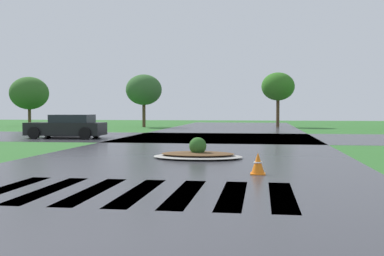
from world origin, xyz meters
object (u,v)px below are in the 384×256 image
median_island (198,154)px  drainage_pipe_stack (71,129)px  traffic_cone (258,164)px  car_silver_hatch (67,127)px

median_island → drainage_pipe_stack: 14.64m
drainage_pipe_stack → traffic_cone: 18.56m
car_silver_hatch → traffic_cone: bearing=127.6°
traffic_cone → drainage_pipe_stack: bearing=126.4°
car_silver_hatch → drainage_pipe_stack: bearing=-74.0°
median_island → car_silver_hatch: car_silver_hatch is taller
car_silver_hatch → traffic_cone: 16.49m
car_silver_hatch → traffic_cone: (10.37, -12.82, -0.36)m
median_island → drainage_pipe_stack: drainage_pipe_stack is taller
median_island → traffic_cone: bearing=-60.7°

